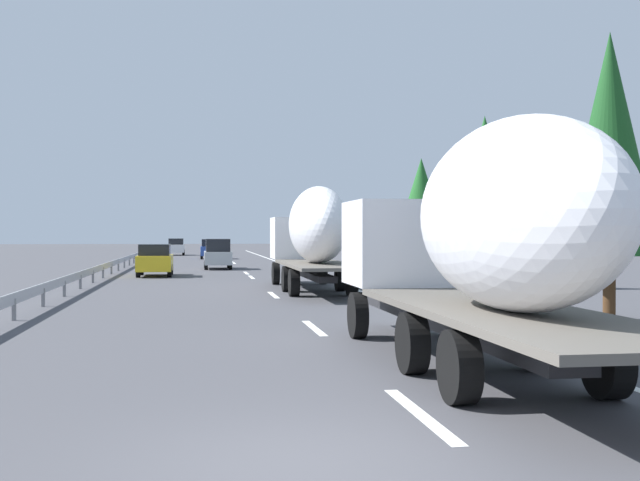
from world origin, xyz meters
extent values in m
plane|color=#424247|center=(40.00, 0.00, 0.00)|extent=(260.00, 260.00, 0.00)
cube|color=white|center=(2.00, -1.80, 0.00)|extent=(3.20, 0.20, 0.01)
cube|color=white|center=(11.47, -1.80, 0.00)|extent=(3.20, 0.20, 0.01)
cube|color=white|center=(22.10, -1.80, 0.00)|extent=(3.20, 0.20, 0.01)
cube|color=white|center=(34.45, -1.80, 0.00)|extent=(3.20, 0.20, 0.01)
cube|color=white|center=(38.91, -1.80, 0.00)|extent=(3.20, 0.20, 0.01)
cube|color=white|center=(54.67, -1.80, 0.00)|extent=(3.20, 0.20, 0.01)
cube|color=white|center=(64.53, -1.80, 0.00)|extent=(3.20, 0.20, 0.01)
cube|color=white|center=(58.81, -1.80, 0.00)|extent=(3.20, 0.20, 0.01)
cube|color=white|center=(78.34, -1.80, 0.00)|extent=(3.20, 0.20, 0.01)
cube|color=white|center=(45.00, -5.50, 0.00)|extent=(110.00, 0.20, 0.01)
cube|color=silver|center=(28.23, -3.60, 2.15)|extent=(2.40, 2.50, 1.90)
cube|color=black|center=(29.33, -3.60, 2.65)|extent=(0.08, 2.12, 0.80)
cube|color=#262628|center=(25.36, -3.60, 0.67)|extent=(10.55, 0.70, 0.24)
cube|color=#59544C|center=(22.49, -3.60, 1.14)|extent=(9.07, 2.50, 0.12)
ellipsoid|color=white|center=(22.56, -3.60, 2.70)|extent=(5.98, 2.20, 3.01)
cube|color=red|center=(17.99, -4.29, 0.90)|extent=(0.04, 0.56, 0.56)
cylinder|color=black|center=(28.23, -2.50, 0.52)|extent=(1.04, 0.30, 1.04)
cylinder|color=black|center=(28.23, -4.70, 0.52)|extent=(1.04, 0.30, 1.04)
cylinder|color=black|center=(23.69, -2.50, 0.52)|extent=(1.04, 0.35, 1.04)
cylinder|color=black|center=(23.69, -4.70, 0.52)|extent=(1.04, 0.35, 1.04)
cylinder|color=black|center=(21.29, -2.50, 0.52)|extent=(1.04, 0.35, 1.04)
cylinder|color=black|center=(21.29, -4.70, 0.52)|extent=(1.04, 0.35, 1.04)
cube|color=silver|center=(9.45, -3.60, 2.15)|extent=(2.40, 2.50, 1.90)
cube|color=black|center=(10.55, -3.60, 2.65)|extent=(0.08, 2.12, 0.80)
cube|color=#262628|center=(6.57, -3.60, 0.67)|extent=(10.58, 0.70, 0.24)
cube|color=#59544C|center=(3.69, -3.60, 1.14)|extent=(9.11, 2.50, 0.12)
ellipsoid|color=white|center=(3.30, -3.60, 2.65)|extent=(6.27, 2.20, 2.90)
cylinder|color=black|center=(9.45, -2.50, 0.52)|extent=(1.04, 0.30, 1.04)
cylinder|color=black|center=(9.45, -4.70, 0.52)|extent=(1.04, 0.30, 1.04)
cylinder|color=black|center=(4.89, -2.50, 0.52)|extent=(1.04, 0.35, 1.04)
cylinder|color=black|center=(4.89, -4.70, 0.52)|extent=(1.04, 0.35, 1.04)
cylinder|color=black|center=(2.49, -2.50, 0.52)|extent=(1.04, 0.35, 1.04)
cylinder|color=black|center=(2.49, -4.70, 0.52)|extent=(1.04, 0.35, 1.04)
cube|color=#ADB2B7|center=(44.70, -0.26, 0.74)|extent=(4.33, 1.76, 0.84)
cube|color=black|center=(44.37, -0.26, 1.58)|extent=(2.38, 1.55, 0.84)
cylinder|color=black|center=(46.04, 0.52, 0.32)|extent=(0.64, 0.22, 0.64)
cylinder|color=black|center=(46.04, -1.04, 0.32)|extent=(0.64, 0.22, 0.64)
cylinder|color=black|center=(43.36, 0.52, 0.32)|extent=(0.64, 0.22, 0.64)
cylinder|color=black|center=(43.36, -1.04, 0.32)|extent=(0.64, 0.22, 0.64)
cube|color=gold|center=(36.37, 3.38, 0.74)|extent=(4.18, 1.85, 0.84)
cube|color=black|center=(36.06, 3.38, 1.47)|extent=(2.30, 1.63, 0.61)
cylinder|color=black|center=(37.67, 4.21, 0.32)|extent=(0.64, 0.22, 0.64)
cylinder|color=black|center=(37.67, 2.56, 0.32)|extent=(0.64, 0.22, 0.64)
cylinder|color=black|center=(35.08, 4.21, 0.32)|extent=(0.64, 0.22, 0.64)
cylinder|color=black|center=(35.08, 2.56, 0.32)|extent=(0.64, 0.22, 0.64)
cube|color=white|center=(78.36, 3.33, 0.74)|extent=(4.12, 1.75, 0.84)
cube|color=black|center=(78.05, 3.33, 1.48)|extent=(2.26, 1.54, 0.65)
cylinder|color=black|center=(79.63, 4.10, 0.32)|extent=(0.64, 0.22, 0.64)
cylinder|color=black|center=(79.63, 2.55, 0.32)|extent=(0.64, 0.22, 0.64)
cylinder|color=black|center=(77.08, 4.10, 0.32)|extent=(0.64, 0.22, 0.64)
cylinder|color=black|center=(77.08, 2.55, 0.32)|extent=(0.64, 0.22, 0.64)
cube|color=#28479E|center=(65.81, -0.11, 0.74)|extent=(4.79, 1.78, 0.84)
cube|color=black|center=(65.45, -0.11, 1.49)|extent=(2.63, 1.56, 0.66)
cylinder|color=black|center=(67.30, 0.68, 0.32)|extent=(0.64, 0.22, 0.64)
cylinder|color=black|center=(67.30, -0.89, 0.32)|extent=(0.64, 0.22, 0.64)
cylinder|color=black|center=(64.33, 0.68, 0.32)|extent=(0.64, 0.22, 0.64)
cylinder|color=black|center=(64.33, -0.89, 0.32)|extent=(0.64, 0.22, 0.64)
cylinder|color=gray|center=(42.29, -6.70, 1.36)|extent=(0.10, 0.10, 2.71)
cube|color=#2D569E|center=(42.29, -6.70, 3.06)|extent=(0.06, 0.90, 0.70)
cylinder|color=#472D19|center=(24.87, -11.32, 0.80)|extent=(0.28, 0.28, 1.60)
cone|color=#1E5B23|center=(24.87, -11.32, 4.55)|extent=(3.27, 3.27, 5.91)
cylinder|color=#472D19|center=(33.91, -11.09, 0.99)|extent=(0.29, 0.29, 1.97)
cone|color=#1E5B23|center=(33.91, -11.09, 4.24)|extent=(2.85, 2.85, 4.53)
cylinder|color=#472D19|center=(11.56, -9.77, 0.90)|extent=(0.33, 0.33, 1.79)
cone|color=#194C1E|center=(11.56, -9.77, 4.77)|extent=(2.60, 2.60, 5.95)
cube|color=#9EA0A5|center=(43.00, 6.00, 0.60)|extent=(94.00, 0.06, 0.32)
cube|color=slate|center=(14.39, 6.00, 0.30)|extent=(0.10, 0.10, 0.60)
cube|color=slate|center=(18.48, 6.00, 0.30)|extent=(0.10, 0.10, 0.60)
cube|color=slate|center=(22.57, 6.00, 0.30)|extent=(0.10, 0.10, 0.60)
cube|color=slate|center=(26.65, 6.00, 0.30)|extent=(0.10, 0.10, 0.60)
cube|color=slate|center=(30.74, 6.00, 0.30)|extent=(0.10, 0.10, 0.60)
cube|color=slate|center=(34.83, 6.00, 0.30)|extent=(0.10, 0.10, 0.60)
cube|color=slate|center=(38.91, 6.00, 0.30)|extent=(0.10, 0.10, 0.60)
cube|color=slate|center=(43.00, 6.00, 0.30)|extent=(0.10, 0.10, 0.60)
cube|color=slate|center=(47.09, 6.00, 0.30)|extent=(0.10, 0.10, 0.60)
cube|color=slate|center=(51.17, 6.00, 0.30)|extent=(0.10, 0.10, 0.60)
cube|color=slate|center=(55.26, 6.00, 0.30)|extent=(0.10, 0.10, 0.60)
cube|color=slate|center=(59.35, 6.00, 0.30)|extent=(0.10, 0.10, 0.60)
cube|color=slate|center=(63.43, 6.00, 0.30)|extent=(0.10, 0.10, 0.60)
cube|color=slate|center=(67.52, 6.00, 0.30)|extent=(0.10, 0.10, 0.60)
cube|color=slate|center=(71.61, 6.00, 0.30)|extent=(0.10, 0.10, 0.60)
cube|color=slate|center=(75.70, 6.00, 0.30)|extent=(0.10, 0.10, 0.60)
cube|color=slate|center=(79.78, 6.00, 0.30)|extent=(0.10, 0.10, 0.60)
cube|color=slate|center=(83.87, 6.00, 0.30)|extent=(0.10, 0.10, 0.60)
cube|color=slate|center=(87.96, 6.00, 0.30)|extent=(0.10, 0.10, 0.60)
camera|label=1|loc=(-7.95, 1.08, 2.37)|focal=44.20mm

